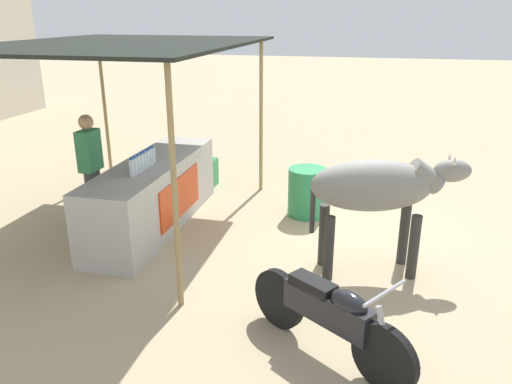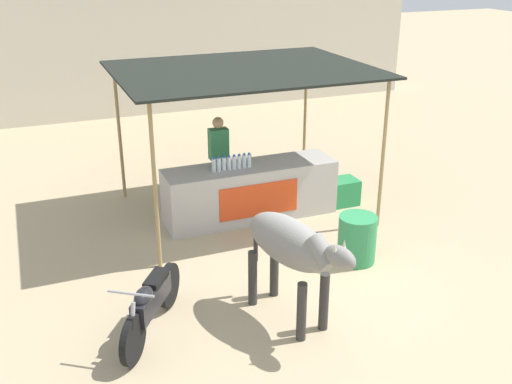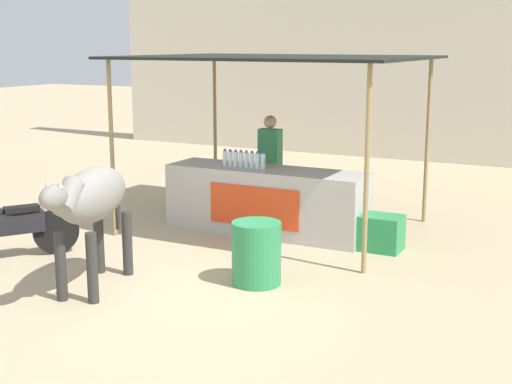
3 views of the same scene
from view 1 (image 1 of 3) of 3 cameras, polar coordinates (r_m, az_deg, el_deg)
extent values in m
plane|color=tan|center=(6.86, 5.68, -5.49)|extent=(60.00, 60.00, 0.00)
cube|color=#B2ADA8|center=(7.26, -11.63, -0.25)|extent=(3.00, 0.80, 0.96)
cube|color=red|center=(7.10, -8.63, -0.51)|extent=(1.40, 0.02, 0.58)
cube|color=black|center=(6.98, -15.17, 16.05)|extent=(4.20, 3.20, 0.04)
cylinder|color=#997F51|center=(4.93, -9.28, -0.02)|extent=(0.06, 0.06, 2.54)
cylinder|color=#997F51|center=(8.42, 0.58, 8.51)|extent=(0.06, 0.06, 2.54)
cylinder|color=#997F51|center=(9.47, -16.88, 8.95)|extent=(0.06, 0.06, 2.54)
cylinder|color=silver|center=(6.49, -14.01, 2.65)|extent=(0.07, 0.07, 0.22)
cylinder|color=blue|center=(6.46, -14.10, 3.71)|extent=(0.04, 0.04, 0.03)
cylinder|color=silver|center=(6.57, -13.66, 2.88)|extent=(0.07, 0.07, 0.22)
cylinder|color=blue|center=(6.53, -13.75, 3.93)|extent=(0.04, 0.04, 0.03)
cylinder|color=silver|center=(6.64, -13.32, 3.10)|extent=(0.07, 0.07, 0.22)
cylinder|color=blue|center=(6.61, -13.40, 4.14)|extent=(0.04, 0.04, 0.03)
cylinder|color=silver|center=(6.72, -12.98, 3.32)|extent=(0.07, 0.07, 0.22)
cylinder|color=blue|center=(6.69, -13.06, 4.35)|extent=(0.04, 0.04, 0.03)
cylinder|color=silver|center=(6.80, -12.65, 3.53)|extent=(0.07, 0.07, 0.22)
cylinder|color=blue|center=(6.77, -12.73, 4.55)|extent=(0.04, 0.04, 0.03)
cylinder|color=silver|center=(6.88, -12.33, 3.74)|extent=(0.07, 0.07, 0.22)
cylinder|color=blue|center=(6.84, -12.41, 4.75)|extent=(0.04, 0.04, 0.03)
cylinder|color=silver|center=(6.95, -12.02, 3.94)|extent=(0.07, 0.07, 0.22)
cylinder|color=blue|center=(6.92, -12.09, 4.94)|extent=(0.04, 0.04, 0.03)
cylinder|color=silver|center=(7.03, -11.71, 4.14)|extent=(0.07, 0.07, 0.22)
cylinder|color=blue|center=(7.00, -11.78, 5.13)|extent=(0.04, 0.04, 0.03)
cylinder|color=#383842|center=(7.36, -17.94, -0.88)|extent=(0.22, 0.22, 0.88)
cube|color=#337F4C|center=(7.15, -18.54, 4.52)|extent=(0.34, 0.20, 0.56)
sphere|color=tan|center=(7.06, -18.88, 7.57)|extent=(0.20, 0.20, 0.20)
cube|color=#268C4C|center=(8.83, -6.24, 2.03)|extent=(0.60, 0.44, 0.48)
cylinder|color=#2D8C51|center=(7.56, 5.85, -0.01)|extent=(0.57, 0.57, 0.74)
ellipsoid|color=gray|center=(5.78, 13.12, 0.73)|extent=(0.87, 1.49, 0.60)
cylinder|color=#302F2D|center=(6.33, 16.54, -4.61)|extent=(0.12, 0.12, 0.78)
cylinder|color=#302F2D|center=(6.02, 17.57, -6.03)|extent=(0.12, 0.12, 0.78)
cylinder|color=#302F2D|center=(6.10, 7.73, -4.88)|extent=(0.12, 0.12, 0.78)
cylinder|color=#302F2D|center=(5.78, 8.30, -6.38)|extent=(0.12, 0.12, 0.78)
cylinder|color=gray|center=(5.93, 18.77, 1.72)|extent=(0.35, 0.50, 0.41)
ellipsoid|color=gray|center=(6.03, 21.51, 2.26)|extent=(0.33, 0.48, 0.26)
cone|color=beige|center=(6.04, 21.25, 3.73)|extent=(0.05, 0.05, 0.10)
cone|color=beige|center=(5.92, 21.75, 3.35)|extent=(0.05, 0.05, 0.10)
cylinder|color=#302F2D|center=(5.75, 6.48, -1.87)|extent=(0.06, 0.06, 0.60)
cylinder|color=black|center=(4.36, 14.43, -17.90)|extent=(0.40, 0.54, 0.60)
cylinder|color=black|center=(4.96, 2.63, -12.09)|extent=(0.40, 0.54, 0.60)
cube|color=black|center=(4.53, 8.18, -13.01)|extent=(0.65, 0.85, 0.28)
ellipsoid|color=black|center=(4.33, 10.57, -12.31)|extent=(0.37, 0.41, 0.20)
cube|color=black|center=(4.54, 6.51, -10.45)|extent=(0.40, 0.47, 0.10)
cylinder|color=#99999E|center=(4.06, 14.54, -11.10)|extent=(0.47, 0.33, 0.03)
cylinder|color=#99999E|center=(4.25, 14.44, -15.65)|extent=(0.15, 0.20, 0.49)
camera|label=2|loc=(6.73, 84.48, 16.03)|focal=42.00mm
camera|label=3|loc=(12.32, 44.82, 13.53)|focal=50.00mm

